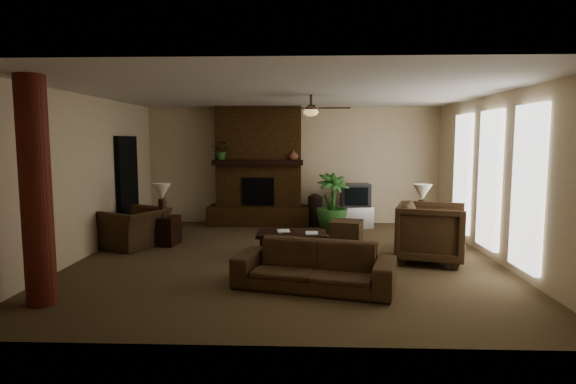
{
  "coord_description": "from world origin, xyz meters",
  "views": [
    {
      "loc": [
        0.32,
        -7.97,
        2.03
      ],
      "look_at": [
        0.0,
        0.4,
        1.1
      ],
      "focal_mm": 29.5,
      "sensor_mm": 36.0,
      "label": 1
    }
  ],
  "objects_px": {
    "armchair_right": "(431,230)",
    "lamp_right": "(422,195)",
    "side_table_left": "(164,231)",
    "sofa": "(314,258)",
    "floor_plant": "(332,216)",
    "floor_vase": "(315,208)",
    "ottoman": "(346,230)",
    "coffee_table": "(292,235)",
    "armchair_left": "(134,222)",
    "tv_stand": "(352,217)",
    "log_column": "(36,192)",
    "side_table_right": "(424,233)",
    "lamp_left": "(162,194)"
  },
  "relations": [
    {
      "from": "armchair_right",
      "to": "lamp_right",
      "type": "height_order",
      "value": "lamp_right"
    },
    {
      "from": "side_table_left",
      "to": "sofa",
      "type": "bearing_deg",
      "value": -42.27
    },
    {
      "from": "armchair_right",
      "to": "floor_plant",
      "type": "height_order",
      "value": "armchair_right"
    },
    {
      "from": "floor_vase",
      "to": "side_table_left",
      "type": "height_order",
      "value": "floor_vase"
    },
    {
      "from": "ottoman",
      "to": "floor_plant",
      "type": "height_order",
      "value": "floor_plant"
    },
    {
      "from": "armchair_right",
      "to": "lamp_right",
      "type": "xyz_separation_m",
      "value": [
        0.1,
        1.08,
        0.46
      ]
    },
    {
      "from": "ottoman",
      "to": "lamp_right",
      "type": "relative_size",
      "value": 0.92
    },
    {
      "from": "ottoman",
      "to": "coffee_table",
      "type": "bearing_deg",
      "value": -127.52
    },
    {
      "from": "lamp_right",
      "to": "armchair_left",
      "type": "bearing_deg",
      "value": -178.27
    },
    {
      "from": "coffee_table",
      "to": "tv_stand",
      "type": "bearing_deg",
      "value": 64.36
    },
    {
      "from": "floor_plant",
      "to": "sofa",
      "type": "bearing_deg",
      "value": -96.62
    },
    {
      "from": "armchair_right",
      "to": "ottoman",
      "type": "height_order",
      "value": "armchair_right"
    },
    {
      "from": "coffee_table",
      "to": "ottoman",
      "type": "xyz_separation_m",
      "value": [
        1.06,
        1.38,
        -0.17
      ]
    },
    {
      "from": "armchair_left",
      "to": "floor_vase",
      "type": "bearing_deg",
      "value": 148.16
    },
    {
      "from": "sofa",
      "to": "side_table_left",
      "type": "xyz_separation_m",
      "value": [
        -2.85,
        2.59,
        -0.15
      ]
    },
    {
      "from": "armchair_left",
      "to": "tv_stand",
      "type": "height_order",
      "value": "armchair_left"
    },
    {
      "from": "coffee_table",
      "to": "side_table_left",
      "type": "bearing_deg",
      "value": 161.4
    },
    {
      "from": "log_column",
      "to": "side_table_right",
      "type": "height_order",
      "value": "log_column"
    },
    {
      "from": "log_column",
      "to": "side_table_left",
      "type": "bearing_deg",
      "value": 80.99
    },
    {
      "from": "log_column",
      "to": "armchair_left",
      "type": "xyz_separation_m",
      "value": [
        0.02,
        3.14,
        -0.91
      ]
    },
    {
      "from": "sofa",
      "to": "armchair_left",
      "type": "bearing_deg",
      "value": 159.11
    },
    {
      "from": "armchair_right",
      "to": "armchair_left",
      "type": "bearing_deg",
      "value": 96.96
    },
    {
      "from": "tv_stand",
      "to": "floor_vase",
      "type": "relative_size",
      "value": 1.1
    },
    {
      "from": "coffee_table",
      "to": "floor_vase",
      "type": "relative_size",
      "value": 1.56
    },
    {
      "from": "side_table_left",
      "to": "lamp_left",
      "type": "bearing_deg",
      "value": -106.17
    },
    {
      "from": "ottoman",
      "to": "tv_stand",
      "type": "relative_size",
      "value": 0.71
    },
    {
      "from": "floor_plant",
      "to": "lamp_right",
      "type": "relative_size",
      "value": 1.99
    },
    {
      "from": "armchair_right",
      "to": "tv_stand",
      "type": "distance_m",
      "value": 3.2
    },
    {
      "from": "log_column",
      "to": "lamp_left",
      "type": "xyz_separation_m",
      "value": [
        0.52,
        3.3,
        -0.4
      ]
    },
    {
      "from": "side_table_right",
      "to": "lamp_right",
      "type": "relative_size",
      "value": 0.85
    },
    {
      "from": "sofa",
      "to": "side_table_right",
      "type": "distance_m",
      "value": 3.31
    },
    {
      "from": "coffee_table",
      "to": "lamp_left",
      "type": "height_order",
      "value": "lamp_left"
    },
    {
      "from": "log_column",
      "to": "armchair_left",
      "type": "relative_size",
      "value": 2.52
    },
    {
      "from": "armchair_left",
      "to": "armchair_right",
      "type": "xyz_separation_m",
      "value": [
        5.33,
        -0.91,
        0.06
      ]
    },
    {
      "from": "armchair_right",
      "to": "tv_stand",
      "type": "height_order",
      "value": "armchair_right"
    },
    {
      "from": "lamp_right",
      "to": "floor_vase",
      "type": "bearing_deg",
      "value": 132.2
    },
    {
      "from": "floor_vase",
      "to": "tv_stand",
      "type": "bearing_deg",
      "value": -13.79
    },
    {
      "from": "side_table_left",
      "to": "armchair_left",
      "type": "bearing_deg",
      "value": -157.82
    },
    {
      "from": "tv_stand",
      "to": "lamp_right",
      "type": "xyz_separation_m",
      "value": [
        1.1,
        -1.95,
        0.75
      ]
    },
    {
      "from": "coffee_table",
      "to": "side_table_right",
      "type": "height_order",
      "value": "side_table_right"
    },
    {
      "from": "coffee_table",
      "to": "floor_plant",
      "type": "distance_m",
      "value": 2.35
    },
    {
      "from": "armchair_left",
      "to": "armchair_right",
      "type": "distance_m",
      "value": 5.41
    },
    {
      "from": "armchair_left",
      "to": "side_table_right",
      "type": "bearing_deg",
      "value": 115.98
    },
    {
      "from": "sofa",
      "to": "side_table_right",
      "type": "height_order",
      "value": "sofa"
    },
    {
      "from": "ottoman",
      "to": "floor_vase",
      "type": "distance_m",
      "value": 1.7
    },
    {
      "from": "armchair_right",
      "to": "coffee_table",
      "type": "height_order",
      "value": "armchair_right"
    },
    {
      "from": "tv_stand",
      "to": "floor_vase",
      "type": "bearing_deg",
      "value": 145.47
    },
    {
      "from": "floor_plant",
      "to": "armchair_right",
      "type": "bearing_deg",
      "value": -58.84
    },
    {
      "from": "side_table_right",
      "to": "floor_plant",
      "type": "bearing_deg",
      "value": 139.49
    },
    {
      "from": "armchair_right",
      "to": "side_table_right",
      "type": "xyz_separation_m",
      "value": [
        0.16,
        1.07,
        -0.27
      ]
    }
  ]
}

